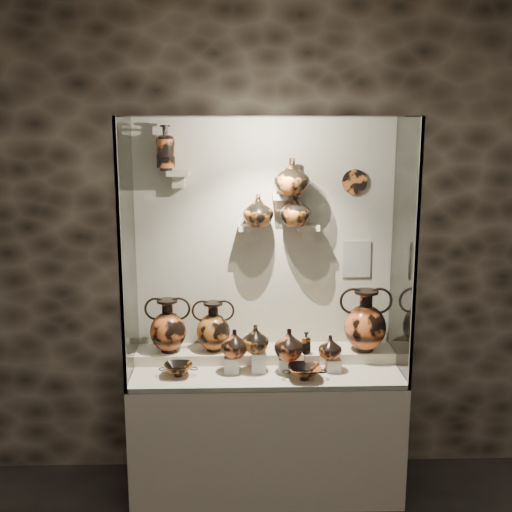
{
  "coord_description": "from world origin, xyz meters",
  "views": [
    {
      "loc": [
        -0.19,
        -1.66,
        2.36
      ],
      "look_at": [
        -0.06,
        2.2,
        1.56
      ],
      "focal_mm": 45.0,
      "sensor_mm": 36.0,
      "label": 1
    }
  ],
  "objects_px": {
    "jug_b": "(255,339)",
    "lekythos_small": "(306,341)",
    "ovoid_vase_b": "(292,176)",
    "jug_a": "(235,343)",
    "amphora_mid": "(213,326)",
    "jug_e": "(330,347)",
    "jug_c": "(289,344)",
    "lekythos_tall": "(165,145)",
    "kylix_right": "(304,371)",
    "ovoid_vase_c": "(295,210)",
    "kylix_left": "(178,369)",
    "ovoid_vase_a": "(258,210)",
    "amphora_right": "(365,320)",
    "amphora_left": "(168,325)"
  },
  "relations": [
    {
      "from": "jug_e",
      "to": "amphora_right",
      "type": "bearing_deg",
      "value": 45.64
    },
    {
      "from": "amphora_left",
      "to": "jug_a",
      "type": "height_order",
      "value": "amphora_left"
    },
    {
      "from": "jug_a",
      "to": "ovoid_vase_b",
      "type": "xyz_separation_m",
      "value": [
        0.37,
        0.22,
        1.01
      ]
    },
    {
      "from": "kylix_right",
      "to": "ovoid_vase_c",
      "type": "distance_m",
      "value": 1.01
    },
    {
      "from": "amphora_right",
      "to": "ovoid_vase_b",
      "type": "xyz_separation_m",
      "value": [
        -0.48,
        0.05,
        0.93
      ]
    },
    {
      "from": "lekythos_small",
      "to": "ovoid_vase_c",
      "type": "height_order",
      "value": "ovoid_vase_c"
    },
    {
      "from": "amphora_left",
      "to": "amphora_mid",
      "type": "xyz_separation_m",
      "value": [
        0.29,
        0.01,
        -0.01
      ]
    },
    {
      "from": "ovoid_vase_b",
      "to": "jug_a",
      "type": "bearing_deg",
      "value": -161.41
    },
    {
      "from": "jug_c",
      "to": "ovoid_vase_b",
      "type": "relative_size",
      "value": 0.84
    },
    {
      "from": "jug_e",
      "to": "kylix_left",
      "type": "bearing_deg",
      "value": -165.77
    },
    {
      "from": "kylix_left",
      "to": "lekythos_tall",
      "type": "distance_m",
      "value": 1.39
    },
    {
      "from": "lekythos_small",
      "to": "jug_a",
      "type": "bearing_deg",
      "value": 170.19
    },
    {
      "from": "kylix_right",
      "to": "ovoid_vase_b",
      "type": "distance_m",
      "value": 1.21
    },
    {
      "from": "kylix_left",
      "to": "ovoid_vase_b",
      "type": "height_order",
      "value": "ovoid_vase_b"
    },
    {
      "from": "amphora_left",
      "to": "amphora_mid",
      "type": "relative_size",
      "value": 1.07
    },
    {
      "from": "lekythos_tall",
      "to": "ovoid_vase_a",
      "type": "distance_m",
      "value": 0.71
    },
    {
      "from": "jug_b",
      "to": "kylix_left",
      "type": "xyz_separation_m",
      "value": [
        -0.48,
        -0.05,
        -0.17
      ]
    },
    {
      "from": "jug_c",
      "to": "ovoid_vase_a",
      "type": "distance_m",
      "value": 0.86
    },
    {
      "from": "amphora_mid",
      "to": "jug_e",
      "type": "xyz_separation_m",
      "value": [
        0.74,
        -0.21,
        -0.08
      ]
    },
    {
      "from": "jug_c",
      "to": "kylix_right",
      "type": "bearing_deg",
      "value": -71.22
    },
    {
      "from": "amphora_left",
      "to": "jug_a",
      "type": "distance_m",
      "value": 0.48
    },
    {
      "from": "amphora_left",
      "to": "amphora_mid",
      "type": "bearing_deg",
      "value": 18.96
    },
    {
      "from": "ovoid_vase_a",
      "to": "jug_a",
      "type": "bearing_deg",
      "value": -103.21
    },
    {
      "from": "jug_c",
      "to": "lekythos_tall",
      "type": "height_order",
      "value": "lekythos_tall"
    },
    {
      "from": "jug_a",
      "to": "ovoid_vase_a",
      "type": "relative_size",
      "value": 0.87
    },
    {
      "from": "amphora_right",
      "to": "lekythos_tall",
      "type": "bearing_deg",
      "value": 167.96
    },
    {
      "from": "jug_c",
      "to": "ovoid_vase_a",
      "type": "xyz_separation_m",
      "value": [
        -0.18,
        0.26,
        0.8
      ]
    },
    {
      "from": "kylix_right",
      "to": "amphora_left",
      "type": "bearing_deg",
      "value": 148.03
    },
    {
      "from": "jug_c",
      "to": "kylix_left",
      "type": "distance_m",
      "value": 0.7
    },
    {
      "from": "jug_b",
      "to": "lekythos_small",
      "type": "xyz_separation_m",
      "value": [
        0.32,
        -0.01,
        -0.02
      ]
    },
    {
      "from": "amphora_mid",
      "to": "amphora_left",
      "type": "bearing_deg",
      "value": 163.92
    },
    {
      "from": "lekythos_tall",
      "to": "ovoid_vase_a",
      "type": "xyz_separation_m",
      "value": [
        0.58,
        -0.03,
        -0.41
      ]
    },
    {
      "from": "amphora_left",
      "to": "kylix_left",
      "type": "relative_size",
      "value": 1.54
    },
    {
      "from": "jug_c",
      "to": "lekythos_tall",
      "type": "distance_m",
      "value": 1.46
    },
    {
      "from": "amphora_mid",
      "to": "kylix_right",
      "type": "xyz_separation_m",
      "value": [
        0.56,
        -0.34,
        -0.18
      ]
    },
    {
      "from": "amphora_right",
      "to": "jug_a",
      "type": "xyz_separation_m",
      "value": [
        -0.85,
        -0.17,
        -0.09
      ]
    },
    {
      "from": "amphora_mid",
      "to": "ovoid_vase_b",
      "type": "relative_size",
      "value": 1.43
    },
    {
      "from": "jug_e",
      "to": "jug_b",
      "type": "bearing_deg",
      "value": -169.07
    },
    {
      "from": "lekythos_small",
      "to": "ovoid_vase_c",
      "type": "distance_m",
      "value": 0.83
    },
    {
      "from": "jug_c",
      "to": "ovoid_vase_a",
      "type": "relative_size",
      "value": 0.95
    },
    {
      "from": "amphora_right",
      "to": "lekythos_small",
      "type": "distance_m",
      "value": 0.45
    },
    {
      "from": "jug_c",
      "to": "lekythos_small",
      "type": "relative_size",
      "value": 1.22
    },
    {
      "from": "amphora_right",
      "to": "jug_e",
      "type": "height_order",
      "value": "amphora_right"
    },
    {
      "from": "jug_a",
      "to": "lekythos_small",
      "type": "height_order",
      "value": "lekythos_small"
    },
    {
      "from": "lekythos_small",
      "to": "ovoid_vase_c",
      "type": "xyz_separation_m",
      "value": [
        -0.05,
        0.25,
        0.79
      ]
    },
    {
      "from": "jug_b",
      "to": "ovoid_vase_a",
      "type": "relative_size",
      "value": 0.86
    },
    {
      "from": "jug_b",
      "to": "lekythos_small",
      "type": "distance_m",
      "value": 0.32
    },
    {
      "from": "jug_e",
      "to": "lekythos_small",
      "type": "distance_m",
      "value": 0.16
    },
    {
      "from": "amphora_left",
      "to": "ovoid_vase_b",
      "type": "relative_size",
      "value": 1.53
    },
    {
      "from": "ovoid_vase_b",
      "to": "amphora_mid",
      "type": "bearing_deg",
      "value": 169.49
    }
  ]
}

